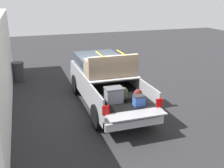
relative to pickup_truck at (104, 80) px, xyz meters
The scene contains 4 objects.
ground_plane 1.02m from the pickup_truck, behind, with size 40.00×40.00×0.00m, color #262628.
pickup_truck is the anchor object (origin of this frame).
building_facade 4.03m from the pickup_truck, 75.05° to the left, with size 11.20×0.36×3.46m, color white.
trash_can 5.28m from the pickup_truck, 39.29° to the left, with size 0.60×0.60×0.98m.
Camera 1 is at (-9.56, 3.02, 4.32)m, focal length 43.25 mm.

